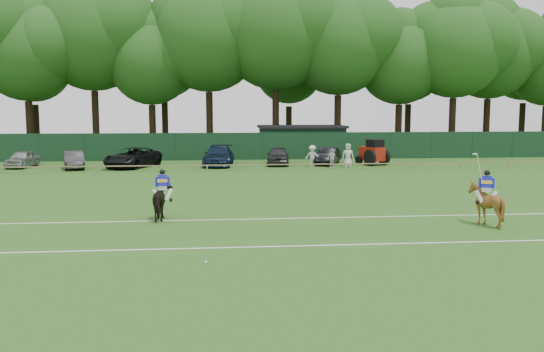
{
  "coord_description": "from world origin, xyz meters",
  "views": [
    {
      "loc": [
        -2.25,
        -25.6,
        4.89
      ],
      "look_at": [
        0.5,
        3.0,
        1.4
      ],
      "focal_mm": 38.0,
      "sensor_mm": 36.0,
      "label": 1
    }
  ],
  "objects": [
    {
      "name": "sedan_silver",
      "position": [
        -17.83,
        22.17,
        0.69
      ],
      "size": [
        2.05,
        4.18,
        1.37
      ],
      "primitive_type": "imported",
      "rotation": [
        0.0,
        0.0,
        -0.11
      ],
      "color": "#A8AAAD",
      "rests_on": "ground"
    },
    {
      "name": "suv_black",
      "position": [
        -9.01,
        21.42,
        0.79
      ],
      "size": [
        4.62,
        6.28,
        1.59
      ],
      "primitive_type": "imported",
      "rotation": [
        0.0,
        0.0,
        -0.39
      ],
      "color": "black",
      "rests_on": "ground"
    },
    {
      "name": "rider_chestnut",
      "position": [
        8.76,
        -3.17,
        1.66
      ],
      "size": [
        0.9,
        0.78,
        2.05
      ],
      "rotation": [
        0.0,
        0.0,
        2.71
      ],
      "color": "silver",
      "rests_on": "ground"
    },
    {
      "name": "estate_black",
      "position": [
        7.07,
        22.18,
        0.7
      ],
      "size": [
        3.03,
        4.52,
        1.41
      ],
      "primitive_type": "imported",
      "rotation": [
        0.0,
        0.0,
        -0.4
      ],
      "color": "black",
      "rests_on": "ground"
    },
    {
      "name": "tree_row",
      "position": [
        2.0,
        35.0,
        0.0
      ],
      "size": [
        96.0,
        12.0,
        21.0
      ],
      "primitive_type": null,
      "color": "#26561C",
      "rests_on": "ground"
    },
    {
      "name": "rider_dark",
      "position": [
        -4.61,
        -0.66,
        1.55
      ],
      "size": [
        0.94,
        0.4,
        1.41
      ],
      "rotation": [
        0.0,
        0.0,
        3.22
      ],
      "color": "silver",
      "rests_on": "ground"
    },
    {
      "name": "utility_shed",
      "position": [
        6.0,
        30.0,
        1.54
      ],
      "size": [
        8.4,
        4.4,
        3.04
      ],
      "color": "#14331E",
      "rests_on": "ground"
    },
    {
      "name": "ground",
      "position": [
        0.0,
        0.0,
        0.0
      ],
      "size": [
        160.0,
        160.0,
        0.0
      ],
      "primitive_type": "plane",
      "color": "#1E4C14",
      "rests_on": "ground"
    },
    {
      "name": "spectator_right",
      "position": [
        8.31,
        19.93,
        0.95
      ],
      "size": [
        0.98,
        0.69,
        1.9
      ],
      "primitive_type": "imported",
      "rotation": [
        0.0,
        0.0,
        -0.1
      ],
      "color": "silver",
      "rests_on": "ground"
    },
    {
      "name": "horse_dark",
      "position": [
        -4.61,
        -0.65,
        0.82
      ],
      "size": [
        1.02,
        2.0,
        1.64
      ],
      "primitive_type": "imported",
      "rotation": [
        0.0,
        0.0,
        3.22
      ],
      "color": "black",
      "rests_on": "ground"
    },
    {
      "name": "polo_ball",
      "position": [
        -2.63,
        -7.98,
        0.04
      ],
      "size": [
        0.09,
        0.09,
        0.09
      ],
      "primitive_type": "sphere",
      "color": "silver",
      "rests_on": "ground"
    },
    {
      "name": "pitch_rail",
      "position": [
        0.0,
        18.0,
        0.45
      ],
      "size": [
        62.1,
        0.1,
        0.5
      ],
      "color": "#997F5B",
      "rests_on": "ground"
    },
    {
      "name": "horse_chestnut",
      "position": [
        8.77,
        -3.16,
        0.88
      ],
      "size": [
        1.96,
        2.04,
        1.76
      ],
      "primitive_type": "imported",
      "rotation": [
        0.0,
        0.0,
        2.71
      ],
      "color": "brown",
      "rests_on": "ground"
    },
    {
      "name": "tractor",
      "position": [
        10.78,
        21.37,
        1.01
      ],
      "size": [
        2.59,
        3.01,
        2.14
      ],
      "rotation": [
        0.0,
        0.0,
        0.42
      ],
      "color": "maroon",
      "rests_on": "ground"
    },
    {
      "name": "sedan_navy",
      "position": [
        -2.1,
        22.03,
        0.81
      ],
      "size": [
        2.82,
        5.76,
        1.61
      ],
      "primitive_type": "imported",
      "rotation": [
        0.0,
        0.0,
        -0.1
      ],
      "color": "#121F38",
      "rests_on": "ground"
    },
    {
      "name": "spectator_left",
      "position": [
        5.5,
        20.59,
        0.87
      ],
      "size": [
        1.19,
        0.77,
        1.74
      ],
      "primitive_type": "imported",
      "rotation": [
        0.0,
        0.0,
        -0.12
      ],
      "color": "silver",
      "rests_on": "ground"
    },
    {
      "name": "hatch_grey",
      "position": [
        2.86,
        22.27,
        0.76
      ],
      "size": [
        2.25,
        4.62,
        1.52
      ],
      "primitive_type": "imported",
      "rotation": [
        0.0,
        0.0,
        -0.11
      ],
      "color": "#2D2D2F",
      "rests_on": "ground"
    },
    {
      "name": "perimeter_fence",
      "position": [
        0.0,
        27.0,
        1.25
      ],
      "size": [
        92.08,
        0.08,
        2.5
      ],
      "color": "#14351E",
      "rests_on": "ground"
    },
    {
      "name": "spectator_mid",
      "position": [
        6.85,
        19.19,
        0.77
      ],
      "size": [
        0.97,
        0.72,
        1.54
      ],
      "primitive_type": "imported",
      "rotation": [
        0.0,
        0.0,
        0.44
      ],
      "color": "silver",
      "rests_on": "ground"
    },
    {
      "name": "pitch_lines",
      "position": [
        0.0,
        -3.5,
        0.01
      ],
      "size": [
        60.0,
        5.1,
        0.01
      ],
      "color": "silver",
      "rests_on": "ground"
    },
    {
      "name": "sedan_grey",
      "position": [
        -13.5,
        20.85,
        0.69
      ],
      "size": [
        2.56,
        4.44,
        1.38
      ],
      "primitive_type": "imported",
      "rotation": [
        0.0,
        0.0,
        0.28
      ],
      "color": "#2D2D30",
      "rests_on": "ground"
    }
  ]
}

